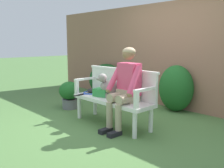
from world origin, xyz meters
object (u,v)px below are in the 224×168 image
garden_bench (112,102)px  person_seated (126,85)px  tennis_racket (90,93)px  sports_bag (102,92)px  potted_plant (70,94)px  baseball_glove (92,91)px  dog_on_bench (108,85)px

garden_bench → person_seated: size_ratio=1.16×
garden_bench → tennis_racket: (-0.60, -0.01, 0.07)m
sports_bag → garden_bench: bearing=2.0°
tennis_racket → potted_plant: size_ratio=0.99×
tennis_racket → potted_plant: (-0.80, 0.08, -0.14)m
garden_bench → baseball_glove: 0.60m
tennis_racket → sports_bag: size_ratio=2.05×
dog_on_bench → person_seated: bearing=-4.2°
tennis_racket → baseball_glove: 0.06m
tennis_racket → sports_bag: (0.35, -0.00, 0.06)m
garden_bench → sports_bag: (-0.25, -0.01, 0.13)m
dog_on_bench → potted_plant: size_ratio=0.72×
potted_plant → sports_bag: bearing=-4.1°
tennis_racket → sports_bag: bearing=-0.5°
dog_on_bench → potted_plant: bearing=177.6°
potted_plant → tennis_racket: bearing=-5.6°
dog_on_bench → sports_bag: 0.19m
garden_bench → baseball_glove: bearing=176.3°
person_seated → tennis_racket: size_ratio=2.32×
person_seated → dog_on_bench: 0.46m
baseball_glove → potted_plant: 0.84m
garden_bench → sports_bag: sports_bag is taller
tennis_racket → garden_bench: bearing=0.5°
baseball_glove → sports_bag: bearing=-8.4°
person_seated → tennis_racket: bearing=179.6°
person_seated → sports_bag: 0.61m
person_seated → baseball_glove: size_ratio=6.04×
sports_bag → tennis_racket: bearing=179.5°
baseball_glove → person_seated: bearing=-3.8°
potted_plant → dog_on_bench: bearing=-2.4°
baseball_glove → sports_bag: size_ratio=0.79×
baseball_glove → garden_bench: bearing=-4.3°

